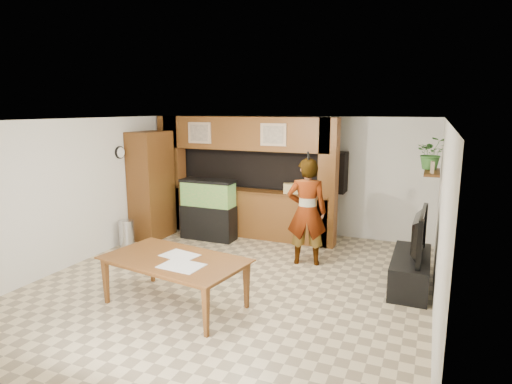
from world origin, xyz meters
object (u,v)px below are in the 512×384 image
at_px(pantry_cabinet, 151,185).
at_px(television, 413,233).
at_px(dining_table, 173,283).
at_px(person, 307,212).
at_px(aquarium, 208,210).

xyz_separation_m(pantry_cabinet, television, (5.35, -0.67, -0.27)).
bearing_deg(television, dining_table, 125.22).
distance_m(television, person, 1.84).
xyz_separation_m(pantry_cabinet, aquarium, (1.20, 0.33, -0.51)).
bearing_deg(aquarium, dining_table, -70.17).
bearing_deg(pantry_cabinet, person, -4.99).
xyz_separation_m(aquarium, television, (4.15, -1.00, 0.24)).
relative_size(pantry_cabinet, dining_table, 1.14).
xyz_separation_m(person, dining_table, (-1.25, -2.39, -0.61)).
height_order(pantry_cabinet, television, pantry_cabinet).
bearing_deg(pantry_cabinet, dining_table, -49.57).
relative_size(person, dining_table, 0.96).
bearing_deg(pantry_cabinet, aquarium, 15.48).
relative_size(pantry_cabinet, television, 1.80).
distance_m(aquarium, person, 2.46).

